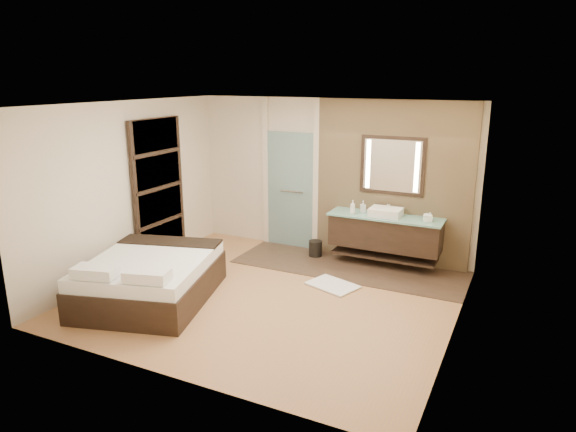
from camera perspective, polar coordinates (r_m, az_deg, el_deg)
The scene contains 15 objects.
floor at distance 7.43m, azimuth -1.87°, elevation -8.97°, with size 5.00×5.00×0.00m, color #B07F49.
tile_strip at distance 8.57m, azimuth 6.72°, elevation -5.64°, with size 3.80×1.30×0.01m, color #3A2A1F.
stone_wall at distance 8.63m, azimuth 11.49°, elevation 3.59°, with size 2.60×0.08×2.70m, color tan.
vanity at distance 8.54m, azimuth 10.72°, elevation -1.82°, with size 1.85×0.55×0.88m.
mirror_unit at distance 8.52m, azimuth 11.51°, elevation 5.51°, with size 1.06×0.04×0.96m.
frosted_door at distance 9.28m, azimuth 0.30°, elevation 3.42°, with size 1.10×0.12×2.70m.
shoji_partition at distance 8.84m, azimuth -14.16°, elevation 2.79°, with size 0.06×1.20×2.40m.
bed at distance 7.49m, azimuth -15.03°, elevation -6.70°, with size 2.06×2.33×0.76m.
bath_mat at distance 7.81m, azimuth 4.98°, elevation -7.64°, with size 0.72×0.50×0.02m, color white.
waste_bin at distance 8.98m, azimuth 3.06°, elevation -3.64°, with size 0.23×0.23×0.29m, color black.
tissue_box at distance 8.29m, azimuth 15.27°, elevation -0.21°, with size 0.12×0.12×0.10m, color white.
soap_bottle_a at distance 8.47m, azimuth 7.19°, elevation 0.99°, with size 0.09×0.09×0.23m, color white.
soap_bottle_b at distance 8.60m, azimuth 8.34°, elevation 1.04°, with size 0.08×0.09×0.19m, color #B2B2B2.
soap_bottle_c at distance 8.30m, azimuth 15.48°, elevation -0.08°, with size 0.10×0.10×0.13m, color #ADDAD1.
cup at distance 8.34m, azimuth 15.24°, elevation -0.11°, with size 0.13×0.13×0.10m, color white.
Camera 1 is at (3.17, -5.99, 3.05)m, focal length 32.00 mm.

